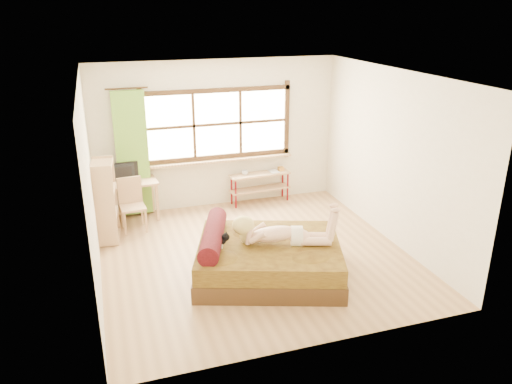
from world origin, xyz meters
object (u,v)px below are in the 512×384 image
object	(u,v)px
bed	(266,258)
pipe_shelf	(260,181)
bookshelf	(105,201)
chair	(132,201)
kitten	(216,239)
desk	(124,188)
woman	(281,224)

from	to	relation	value
bed	pipe_shelf	world-z (taller)	bed
pipe_shelf	bookshelf	bearing A→B (deg)	-168.52
bed	chair	xyz separation A→B (m)	(-1.63, 2.18, 0.23)
kitten	bookshelf	world-z (taller)	bookshelf
kitten	chair	xyz separation A→B (m)	(-0.96, 2.09, -0.12)
desk	pipe_shelf	size ratio (longest dim) A/B	0.99
kitten	pipe_shelf	size ratio (longest dim) A/B	0.25
woman	pipe_shelf	bearing A→B (deg)	96.17
chair	pipe_shelf	bearing A→B (deg)	6.43
chair	bookshelf	xyz separation A→B (m)	(-0.41, -0.32, 0.17)
desk	chair	bearing A→B (deg)	-80.76
woman	kitten	world-z (taller)	woman
kitten	bed	bearing A→B (deg)	11.71
chair	bookshelf	bearing A→B (deg)	-147.19
bed	bookshelf	xyz separation A→B (m)	(-2.04, 1.86, 0.40)
kitten	woman	bearing A→B (deg)	9.05
pipe_shelf	desk	bearing A→B (deg)	178.37
kitten	chair	distance (m)	2.30
desk	chair	xyz separation A→B (m)	(0.09, -0.37, -0.12)
desk	bookshelf	bearing A→B (deg)	-119.90
woman	pipe_shelf	size ratio (longest dim) A/B	1.17
kitten	chair	world-z (taller)	chair
chair	pipe_shelf	xyz separation A→B (m)	(2.44, 0.49, -0.07)
woman	chair	distance (m)	2.91
woman	desk	xyz separation A→B (m)	(-1.92, 2.61, -0.17)
kitten	pipe_shelf	distance (m)	2.98
bed	kitten	size ratio (longest dim) A/B	8.03
pipe_shelf	bookshelf	world-z (taller)	bookshelf
chair	desk	bearing A→B (deg)	99.24
pipe_shelf	bookshelf	distance (m)	2.98
kitten	pipe_shelf	bearing A→B (deg)	78.96
woman	kitten	distance (m)	0.90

